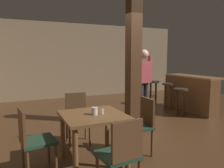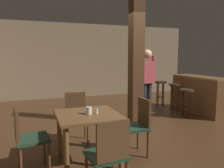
% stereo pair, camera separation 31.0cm
% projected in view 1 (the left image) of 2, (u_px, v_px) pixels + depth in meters
% --- Properties ---
extents(ground_plane, '(10.80, 10.80, 0.00)m').
position_uv_depth(ground_plane, '(147.00, 131.00, 4.61)').
color(ground_plane, '#422816').
extents(wall_back, '(8.00, 0.10, 2.80)m').
position_uv_depth(wall_back, '(83.00, 61.00, 8.50)').
color(wall_back, '#756047').
rests_on(wall_back, ground_plane).
extents(pillar, '(0.28, 0.28, 2.80)m').
position_uv_depth(pillar, '(133.00, 64.00, 4.96)').
color(pillar, '#422816').
rests_on(pillar, ground_plane).
extents(dining_table, '(0.88, 0.88, 0.74)m').
position_uv_depth(dining_table, '(93.00, 123.00, 3.15)').
color(dining_table, brown).
rests_on(dining_table, ground_plane).
extents(chair_north, '(0.46, 0.46, 0.89)m').
position_uv_depth(chair_north, '(77.00, 115.00, 3.94)').
color(chair_north, '#1E3828').
rests_on(chair_north, ground_plane).
extents(chair_south, '(0.46, 0.46, 0.89)m').
position_uv_depth(chair_south, '(121.00, 153.00, 2.40)').
color(chair_south, '#1E3828').
rests_on(chair_south, ground_plane).
extents(chair_west, '(0.47, 0.47, 0.89)m').
position_uv_depth(chair_west, '(32.00, 138.00, 2.84)').
color(chair_west, '#1E3828').
rests_on(chair_west, ground_plane).
extents(chair_east, '(0.43, 0.43, 0.89)m').
position_uv_depth(chair_east, '(141.00, 123.00, 3.49)').
color(chair_east, '#1E3828').
rests_on(chair_east, ground_plane).
extents(napkin_cup, '(0.09, 0.09, 0.11)m').
position_uv_depth(napkin_cup, '(94.00, 111.00, 3.11)').
color(napkin_cup, beige).
rests_on(napkin_cup, dining_table).
extents(salt_shaker, '(0.03, 0.03, 0.07)m').
position_uv_depth(salt_shaker, '(102.00, 112.00, 3.14)').
color(salt_shaker, silver).
rests_on(salt_shaker, dining_table).
extents(standing_person, '(0.47, 0.27, 1.72)m').
position_uv_depth(standing_person, '(144.00, 80.00, 5.11)').
color(standing_person, maroon).
rests_on(standing_person, ground_plane).
extents(bar_counter, '(0.56, 1.75, 1.01)m').
position_uv_depth(bar_counter, '(190.00, 93.00, 6.28)').
color(bar_counter, brown).
rests_on(bar_counter, ground_plane).
extents(bar_stool_near, '(0.36, 0.36, 0.73)m').
position_uv_depth(bar_stool_near, '(181.00, 95.00, 5.71)').
color(bar_stool_near, '#2D2319').
rests_on(bar_stool_near, ground_plane).
extents(bar_stool_mid, '(0.33, 0.33, 0.79)m').
position_uv_depth(bar_stool_mid, '(168.00, 90.00, 6.41)').
color(bar_stool_mid, '#2D2319').
rests_on(bar_stool_mid, ground_plane).
extents(bar_stool_far, '(0.37, 0.37, 0.78)m').
position_uv_depth(bar_stool_far, '(153.00, 87.00, 7.10)').
color(bar_stool_far, '#2D2319').
rests_on(bar_stool_far, ground_plane).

